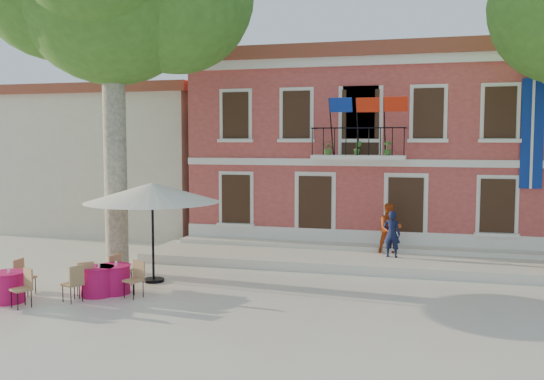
{
  "coord_description": "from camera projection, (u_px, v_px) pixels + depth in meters",
  "views": [
    {
      "loc": [
        4.52,
        -15.42,
        4.1
      ],
      "look_at": [
        -0.55,
        3.5,
        2.47
      ],
      "focal_mm": 40.0,
      "sensor_mm": 36.0,
      "label": 1
    }
  ],
  "objects": [
    {
      "name": "ground",
      "position": [
        258.0,
        292.0,
        16.35
      ],
      "size": [
        90.0,
        90.0,
        0.0
      ],
      "primitive_type": "plane",
      "color": "beige",
      "rests_on": "ground"
    },
    {
      "name": "main_building",
      "position": [
        372.0,
        147.0,
        25.13
      ],
      "size": [
        13.5,
        9.59,
        7.5
      ],
      "color": "#C65447",
      "rests_on": "ground"
    },
    {
      "name": "neighbor_west",
      "position": [
        133.0,
        158.0,
        29.12
      ],
      "size": [
        9.4,
        9.4,
        6.4
      ],
      "color": "beige",
      "rests_on": "ground"
    },
    {
      "name": "terrace",
      "position": [
        353.0,
        259.0,
        20.05
      ],
      "size": [
        14.0,
        3.4,
        0.3
      ],
      "primitive_type": "cube",
      "color": "silver",
      "rests_on": "ground"
    },
    {
      "name": "patio_umbrella",
      "position": [
        152.0,
        193.0,
        17.34
      ],
      "size": [
        3.87,
        3.87,
        2.88
      ],
      "color": "black",
      "rests_on": "ground"
    },
    {
      "name": "pedestrian_navy",
      "position": [
        392.0,
        234.0,
        19.59
      ],
      "size": [
        0.6,
        0.44,
        1.51
      ],
      "primitive_type": "imported",
      "rotation": [
        0.0,
        0.0,
        2.98
      ],
      "color": "#0F1433",
      "rests_on": "terrace"
    },
    {
      "name": "pedestrian_orange",
      "position": [
        390.0,
        228.0,
        20.27
      ],
      "size": [
        1.0,
        0.9,
        1.68
      ],
      "primitive_type": "imported",
      "rotation": [
        0.0,
        0.0,
        0.39
      ],
      "color": "#C94917",
      "rests_on": "terrace"
    },
    {
      "name": "cafe_table_1",
      "position": [
        97.0,
        280.0,
        15.92
      ],
      "size": [
        1.11,
        1.94,
        0.95
      ],
      "color": "#BF1249",
      "rests_on": "ground"
    },
    {
      "name": "cafe_table_2",
      "position": [
        8.0,
        285.0,
        15.29
      ],
      "size": [
        1.87,
        1.66,
        0.95
      ],
      "color": "#BF1249",
      "rests_on": "ground"
    },
    {
      "name": "cafe_table_3",
      "position": [
        114.0,
        278.0,
        16.15
      ],
      "size": [
        1.84,
        1.76,
        0.95
      ],
      "color": "#BF1249",
      "rests_on": "ground"
    }
  ]
}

